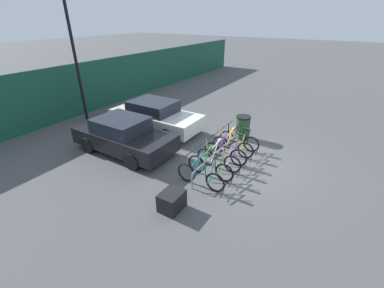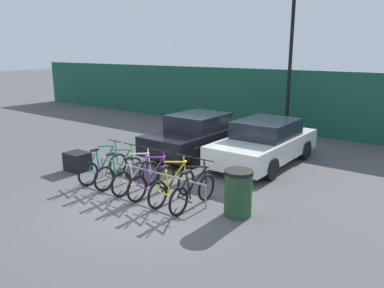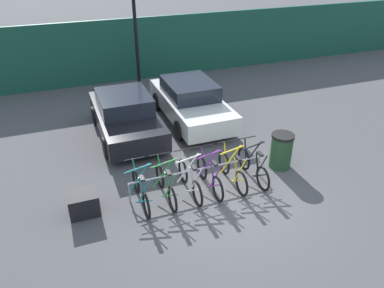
{
  "view_description": "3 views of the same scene",
  "coord_description": "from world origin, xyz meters",
  "px_view_note": "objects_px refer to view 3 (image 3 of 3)",
  "views": [
    {
      "loc": [
        -8.0,
        -2.83,
        4.88
      ],
      "look_at": [
        -0.92,
        1.61,
        0.69
      ],
      "focal_mm": 24.0,
      "sensor_mm": 36.0,
      "label": 1
    },
    {
      "loc": [
        5.7,
        -5.86,
        3.52
      ],
      "look_at": [
        -0.48,
        2.35,
        0.93
      ],
      "focal_mm": 35.0,
      "sensor_mm": 36.0,
      "label": 2
    },
    {
      "loc": [
        -3.57,
        -6.77,
        5.82
      ],
      "look_at": [
        -0.61,
        1.09,
        1.09
      ],
      "focal_mm": 35.0,
      "sensor_mm": 36.0,
      "label": 3
    }
  ],
  "objects_px": {
    "bicycle_teal": "(141,191)",
    "trash_bin": "(281,151)",
    "bicycle_green": "(166,186)",
    "lamp_post": "(133,2)",
    "bicycle_yellow": "(232,171)",
    "cargo_crate": "(84,204)",
    "bicycle_purple": "(210,176)",
    "bicycle_black": "(253,167)",
    "car_white": "(190,101)",
    "bicycle_white": "(190,180)",
    "bike_rack": "(198,172)",
    "car_black": "(126,115)"
  },
  "relations": [
    {
      "from": "bicycle_teal",
      "to": "car_white",
      "type": "height_order",
      "value": "car_white"
    },
    {
      "from": "bicycle_yellow",
      "to": "lamp_post",
      "type": "distance_m",
      "value": 8.58
    },
    {
      "from": "bicycle_purple",
      "to": "bicycle_green",
      "type": "bearing_deg",
      "value": 176.56
    },
    {
      "from": "bicycle_green",
      "to": "trash_bin",
      "type": "bearing_deg",
      "value": 2.98
    },
    {
      "from": "bicycle_green",
      "to": "bicycle_black",
      "type": "height_order",
      "value": "same"
    },
    {
      "from": "bicycle_green",
      "to": "car_white",
      "type": "relative_size",
      "value": 0.39
    },
    {
      "from": "bicycle_purple",
      "to": "cargo_crate",
      "type": "relative_size",
      "value": 2.44
    },
    {
      "from": "bicycle_yellow",
      "to": "cargo_crate",
      "type": "distance_m",
      "value": 3.82
    },
    {
      "from": "bicycle_yellow",
      "to": "bicycle_black",
      "type": "relative_size",
      "value": 1.0
    },
    {
      "from": "bicycle_teal",
      "to": "bicycle_yellow",
      "type": "bearing_deg",
      "value": 1.47
    },
    {
      "from": "bicycle_white",
      "to": "cargo_crate",
      "type": "bearing_deg",
      "value": 173.61
    },
    {
      "from": "cargo_crate",
      "to": "bicycle_black",
      "type": "bearing_deg",
      "value": -1.62
    },
    {
      "from": "trash_bin",
      "to": "cargo_crate",
      "type": "xyz_separation_m",
      "value": [
        -5.45,
        -0.14,
        -0.24
      ]
    },
    {
      "from": "bicycle_green",
      "to": "bicycle_black",
      "type": "bearing_deg",
      "value": -1.35
    },
    {
      "from": "bike_rack",
      "to": "lamp_post",
      "type": "xyz_separation_m",
      "value": [
        0.35,
        7.83,
        3.02
      ]
    },
    {
      "from": "bike_rack",
      "to": "lamp_post",
      "type": "relative_size",
      "value": 0.58
    },
    {
      "from": "bicycle_black",
      "to": "bicycle_green",
      "type": "bearing_deg",
      "value": -176.19
    },
    {
      "from": "bicycle_teal",
      "to": "bicycle_white",
      "type": "relative_size",
      "value": 1.0
    },
    {
      "from": "car_black",
      "to": "cargo_crate",
      "type": "distance_m",
      "value": 4.06
    },
    {
      "from": "car_black",
      "to": "car_white",
      "type": "bearing_deg",
      "value": 9.03
    },
    {
      "from": "bicycle_purple",
      "to": "car_white",
      "type": "xyz_separation_m",
      "value": [
        1.01,
        4.12,
        0.31
      ]
    },
    {
      "from": "bicycle_teal",
      "to": "car_black",
      "type": "height_order",
      "value": "car_black"
    },
    {
      "from": "bicycle_teal",
      "to": "bicycle_black",
      "type": "height_order",
      "value": "same"
    },
    {
      "from": "bicycle_green",
      "to": "cargo_crate",
      "type": "xyz_separation_m",
      "value": [
        -1.99,
        0.13,
        -0.1
      ]
    },
    {
      "from": "bicycle_green",
      "to": "bicycle_purple",
      "type": "bearing_deg",
      "value": -1.35
    },
    {
      "from": "trash_bin",
      "to": "bike_rack",
      "type": "bearing_deg",
      "value": -177.46
    },
    {
      "from": "bicycle_white",
      "to": "car_black",
      "type": "height_order",
      "value": "car_black"
    },
    {
      "from": "bicycle_green",
      "to": "lamp_post",
      "type": "relative_size",
      "value": 0.27
    },
    {
      "from": "trash_bin",
      "to": "bicycle_black",
      "type": "bearing_deg",
      "value": -165.58
    },
    {
      "from": "bicycle_purple",
      "to": "cargo_crate",
      "type": "xyz_separation_m",
      "value": [
        -3.16,
        0.13,
        -0.1
      ]
    },
    {
      "from": "bicycle_black",
      "to": "car_black",
      "type": "bearing_deg",
      "value": 128.96
    },
    {
      "from": "bicycle_yellow",
      "to": "trash_bin",
      "type": "height_order",
      "value": "bicycle_yellow"
    },
    {
      "from": "car_black",
      "to": "bicycle_yellow",
      "type": "bearing_deg",
      "value": -61.62
    },
    {
      "from": "car_black",
      "to": "cargo_crate",
      "type": "xyz_separation_m",
      "value": [
        -1.8,
        -3.61,
        -0.42
      ]
    },
    {
      "from": "bicycle_teal",
      "to": "bicycle_yellow",
      "type": "height_order",
      "value": "same"
    },
    {
      "from": "bicycle_yellow",
      "to": "car_black",
      "type": "relative_size",
      "value": 0.42
    },
    {
      "from": "bike_rack",
      "to": "car_white",
      "type": "bearing_deg",
      "value": 72.09
    },
    {
      "from": "bicycle_green",
      "to": "bicycle_black",
      "type": "distance_m",
      "value": 2.44
    },
    {
      "from": "bicycle_black",
      "to": "trash_bin",
      "type": "distance_m",
      "value": 1.06
    },
    {
      "from": "bicycle_teal",
      "to": "lamp_post",
      "type": "distance_m",
      "value": 8.77
    },
    {
      "from": "bicycle_white",
      "to": "car_white",
      "type": "distance_m",
      "value": 4.41
    },
    {
      "from": "bicycle_purple",
      "to": "lamp_post",
      "type": "xyz_separation_m",
      "value": [
        0.08,
        7.97,
        3.12
      ]
    },
    {
      "from": "bicycle_purple",
      "to": "car_white",
      "type": "distance_m",
      "value": 4.25
    },
    {
      "from": "bicycle_teal",
      "to": "trash_bin",
      "type": "relative_size",
      "value": 1.66
    },
    {
      "from": "bicycle_yellow",
      "to": "trash_bin",
      "type": "bearing_deg",
      "value": 7.51
    },
    {
      "from": "bicycle_green",
      "to": "lamp_post",
      "type": "xyz_separation_m",
      "value": [
        1.25,
        7.97,
        3.12
      ]
    },
    {
      "from": "bike_rack",
      "to": "bicycle_white",
      "type": "xyz_separation_m",
      "value": [
        -0.27,
        -0.15,
        -0.11
      ]
    },
    {
      "from": "bike_rack",
      "to": "bicycle_teal",
      "type": "xyz_separation_m",
      "value": [
        -1.54,
        -0.15,
        -0.11
      ]
    },
    {
      "from": "bicycle_yellow",
      "to": "car_white",
      "type": "distance_m",
      "value": 4.14
    },
    {
      "from": "bicycle_teal",
      "to": "bicycle_purple",
      "type": "xyz_separation_m",
      "value": [
        1.81,
        0.0,
        0.0
      ]
    }
  ]
}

